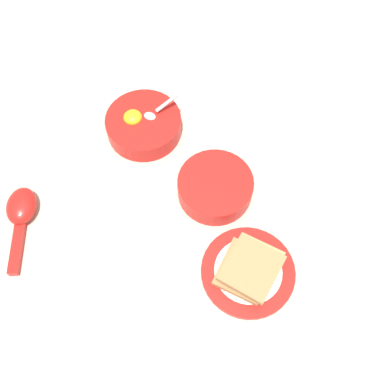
{
  "coord_description": "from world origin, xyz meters",
  "views": [
    {
      "loc": [
        -0.25,
        0.42,
        0.8
      ],
      "look_at": [
        -0.07,
        0.05,
        0.02
      ],
      "focal_mm": 42.0,
      "sensor_mm": 36.0,
      "label": 1
    }
  ],
  "objects_px": {
    "soup_spoon": "(21,212)",
    "egg_bowl": "(144,124)",
    "toast_sandwich": "(250,268)",
    "toast_plate": "(248,272)",
    "congee_bowl": "(215,187)"
  },
  "relations": [
    {
      "from": "toast_sandwich",
      "to": "soup_spoon",
      "type": "bearing_deg",
      "value": 11.49
    },
    {
      "from": "egg_bowl",
      "to": "congee_bowl",
      "type": "height_order",
      "value": "egg_bowl"
    },
    {
      "from": "toast_sandwich",
      "to": "toast_plate",
      "type": "bearing_deg",
      "value": -57.68
    },
    {
      "from": "soup_spoon",
      "to": "egg_bowl",
      "type": "bearing_deg",
      "value": -111.74
    },
    {
      "from": "egg_bowl",
      "to": "toast_sandwich",
      "type": "height_order",
      "value": "egg_bowl"
    },
    {
      "from": "egg_bowl",
      "to": "toast_plate",
      "type": "distance_m",
      "value": 0.38
    },
    {
      "from": "egg_bowl",
      "to": "toast_sandwich",
      "type": "relative_size",
      "value": 1.46
    },
    {
      "from": "toast_sandwich",
      "to": "egg_bowl",
      "type": "bearing_deg",
      "value": -30.68
    },
    {
      "from": "congee_bowl",
      "to": "toast_plate",
      "type": "bearing_deg",
      "value": 135.36
    },
    {
      "from": "toast_sandwich",
      "to": "soup_spoon",
      "type": "xyz_separation_m",
      "value": [
        0.44,
        0.09,
        -0.01
      ]
    },
    {
      "from": "toast_sandwich",
      "to": "soup_spoon",
      "type": "distance_m",
      "value": 0.45
    },
    {
      "from": "toast_sandwich",
      "to": "congee_bowl",
      "type": "bearing_deg",
      "value": -44.77
    },
    {
      "from": "soup_spoon",
      "to": "congee_bowl",
      "type": "height_order",
      "value": "congee_bowl"
    },
    {
      "from": "toast_plate",
      "to": "soup_spoon",
      "type": "height_order",
      "value": "soup_spoon"
    },
    {
      "from": "toast_plate",
      "to": "soup_spoon",
      "type": "relative_size",
      "value": 1.01
    }
  ]
}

